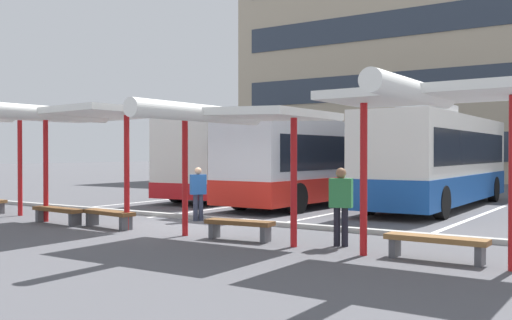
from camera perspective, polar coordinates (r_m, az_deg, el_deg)
ground_plane at (r=16.03m, az=-7.43°, el=-6.34°), size 160.00×160.00×0.00m
terminal_building at (r=47.46m, az=20.81°, el=11.18°), size 33.96×13.92×23.95m
coach_bus_0 at (r=25.64m, az=-0.80°, el=0.12°), size 3.52×10.59×3.59m
coach_bus_1 at (r=23.20m, az=7.24°, el=-0.23°), size 2.84×12.11×3.46m
coach_bus_2 at (r=21.94m, az=17.36°, el=-0.16°), size 2.68×10.71×3.59m
lane_stripe_0 at (r=25.98m, az=-6.23°, el=-3.61°), size 0.16×14.00×0.01m
lane_stripe_1 at (r=23.57m, az=1.48°, el=-4.05°), size 0.16×14.00×0.01m
lane_stripe_2 at (r=21.67m, az=10.74°, el=-4.49°), size 0.16×14.00×0.01m
lane_stripe_3 at (r=20.43m, az=21.46°, el=-4.85°), size 0.16×14.00×0.01m
waiting_shelter_1 at (r=16.27m, az=-17.19°, el=4.09°), size 4.26×5.07×3.16m
bench_1 at (r=17.10m, az=-18.74°, el=-4.78°), size 1.93×0.57×0.45m
bench_2 at (r=15.85m, az=-14.17°, el=-5.21°), size 1.81×0.63×0.45m
waiting_shelter_2 at (r=12.84m, az=-2.67°, el=4.16°), size 3.98×4.59×2.96m
bench_3 at (r=13.24m, az=-1.62°, el=-6.38°), size 1.65×0.61×0.45m
waiting_shelter_3 at (r=10.73m, az=16.50°, el=5.73°), size 3.66×4.09×3.16m
bench_4 at (r=11.22m, az=17.12°, el=-7.68°), size 1.86×0.45×0.45m
platform_kerb at (r=17.05m, az=-4.43°, el=-5.71°), size 44.00×0.24×0.12m
waiting_passenger_0 at (r=16.98m, az=-5.66°, el=-2.97°), size 0.43×0.49×1.54m
waiting_passenger_1 at (r=12.44m, az=8.28°, el=-3.98°), size 0.52×0.33×1.65m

